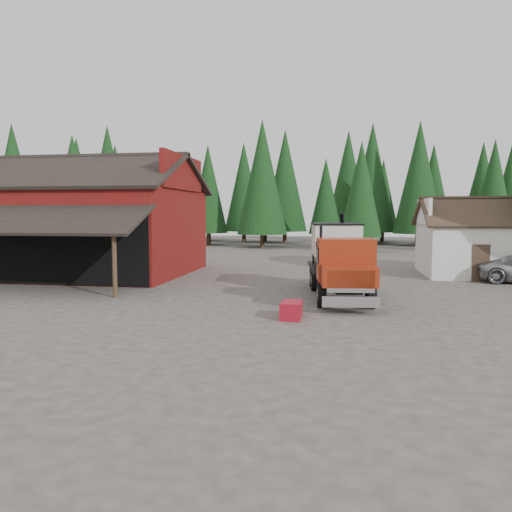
# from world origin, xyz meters

# --- Properties ---
(ground) EXTENTS (120.00, 120.00, 0.00)m
(ground) POSITION_xyz_m (0.00, 0.00, 0.00)
(ground) COLOR #403932
(ground) RESTS_ON ground
(red_barn) EXTENTS (12.80, 13.63, 7.18)m
(red_barn) POSITION_xyz_m (-11.00, 9.90, 2.69)
(red_barn) COLOR maroon
(red_barn) RESTS_ON ground
(farmhouse) EXTENTS (8.60, 6.42, 4.65)m
(farmhouse) POSITION_xyz_m (13.00, 13.00, 1.67)
(farmhouse) COLOR silver
(farmhouse) RESTS_ON ground
(conifer_backdrop) EXTENTS (76.00, 16.00, 16.00)m
(conifer_backdrop) POSITION_xyz_m (0.00, 42.00, 0.00)
(conifer_backdrop) COLOR black
(conifer_backdrop) RESTS_ON ground
(near_pine_a) EXTENTS (4.40, 4.40, 11.40)m
(near_pine_a) POSITION_xyz_m (-22.00, 28.00, 6.39)
(near_pine_a) COLOR #382619
(near_pine_a) RESTS_ON ground
(near_pine_b) EXTENTS (3.96, 3.96, 10.40)m
(near_pine_b) POSITION_xyz_m (6.00, 30.00, 5.89)
(near_pine_b) COLOR #382619
(near_pine_b) RESTS_ON ground
(near_pine_d) EXTENTS (5.28, 5.28, 13.40)m
(near_pine_d) POSITION_xyz_m (-4.00, 34.00, 7.39)
(near_pine_d) COLOR #382619
(near_pine_d) RESTS_ON ground
(feed_truck) EXTENTS (3.11, 8.43, 3.72)m
(feed_truck) POSITION_xyz_m (4.00, 4.03, 1.74)
(feed_truck) COLOR black
(feed_truck) RESTS_ON ground
(equip_box) EXTENTS (0.72, 1.11, 0.60)m
(equip_box) POSITION_xyz_m (2.39, -0.99, 0.30)
(equip_box) COLOR maroon
(equip_box) RESTS_ON ground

